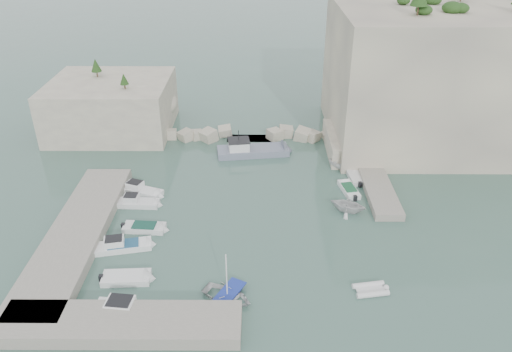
{
  "coord_description": "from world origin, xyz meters",
  "views": [
    {
      "loc": [
        0.25,
        -39.68,
        28.27
      ],
      "look_at": [
        0.0,
        6.0,
        3.0
      ],
      "focal_mm": 35.0,
      "sensor_mm": 36.0,
      "label": 1
    }
  ],
  "objects_px": {
    "motorboat_d": "(124,249)",
    "motorboat_e": "(127,280)",
    "motorboat_b": "(138,205)",
    "tender_east_a": "(347,211)",
    "motorboat_c": "(145,230)",
    "tender_east_c": "(354,177)",
    "motorboat_a": "(141,193)",
    "motorboat_f": "(133,314)",
    "tender_east_b": "(349,192)",
    "inflatable_dinghy": "(370,291)",
    "rowboat": "(227,299)",
    "tender_east_d": "(345,170)",
    "work_boat": "(253,154)"
  },
  "relations": [
    {
      "from": "tender_east_c",
      "to": "work_boat",
      "type": "xyz_separation_m",
      "value": [
        -11.91,
        6.03,
        0.0
      ]
    },
    {
      "from": "tender_east_b",
      "to": "work_boat",
      "type": "distance_m",
      "value": 14.2
    },
    {
      "from": "motorboat_e",
      "to": "motorboat_c",
      "type": "bearing_deg",
      "value": 86.69
    },
    {
      "from": "motorboat_e",
      "to": "tender_east_a",
      "type": "bearing_deg",
      "value": 25.03
    },
    {
      "from": "motorboat_a",
      "to": "motorboat_d",
      "type": "relative_size",
      "value": 0.96
    },
    {
      "from": "motorboat_c",
      "to": "rowboat",
      "type": "distance_m",
      "value": 12.93
    },
    {
      "from": "tender_east_d",
      "to": "work_boat",
      "type": "height_order",
      "value": "work_boat"
    },
    {
      "from": "motorboat_a",
      "to": "tender_east_d",
      "type": "xyz_separation_m",
      "value": [
        23.29,
        5.63,
        0.0
      ]
    },
    {
      "from": "motorboat_f",
      "to": "work_boat",
      "type": "height_order",
      "value": "work_boat"
    },
    {
      "from": "motorboat_f",
      "to": "tender_east_b",
      "type": "height_order",
      "value": "motorboat_f"
    },
    {
      "from": "motorboat_d",
      "to": "motorboat_e",
      "type": "height_order",
      "value": "motorboat_d"
    },
    {
      "from": "inflatable_dinghy",
      "to": "tender_east_c",
      "type": "relative_size",
      "value": 0.62
    },
    {
      "from": "motorboat_b",
      "to": "motorboat_a",
      "type": "bearing_deg",
      "value": 96.97
    },
    {
      "from": "motorboat_e",
      "to": "rowboat",
      "type": "xyz_separation_m",
      "value": [
        8.68,
        -2.21,
        0.0
      ]
    },
    {
      "from": "tender_east_d",
      "to": "inflatable_dinghy",
      "type": "bearing_deg",
      "value": -169.02
    },
    {
      "from": "motorboat_b",
      "to": "work_boat",
      "type": "distance_m",
      "value": 17.18
    },
    {
      "from": "motorboat_b",
      "to": "tender_east_b",
      "type": "height_order",
      "value": "motorboat_b"
    },
    {
      "from": "motorboat_b",
      "to": "rowboat",
      "type": "xyz_separation_m",
      "value": [
        10.22,
        -14.09,
        0.0
      ]
    },
    {
      "from": "inflatable_dinghy",
      "to": "motorboat_a",
      "type": "bearing_deg",
      "value": 135.15
    },
    {
      "from": "motorboat_b",
      "to": "motorboat_f",
      "type": "height_order",
      "value": "same"
    },
    {
      "from": "motorboat_c",
      "to": "tender_east_c",
      "type": "xyz_separation_m",
      "value": [
        22.34,
        10.74,
        0.0
      ]
    },
    {
      "from": "motorboat_d",
      "to": "rowboat",
      "type": "xyz_separation_m",
      "value": [
        9.98,
        -6.59,
        0.0
      ]
    },
    {
      "from": "motorboat_d",
      "to": "motorboat_e",
      "type": "relative_size",
      "value": 1.26
    },
    {
      "from": "motorboat_e",
      "to": "tender_east_a",
      "type": "distance_m",
      "value": 23.15
    },
    {
      "from": "inflatable_dinghy",
      "to": "tender_east_a",
      "type": "relative_size",
      "value": 0.81
    },
    {
      "from": "tender_east_b",
      "to": "tender_east_d",
      "type": "height_order",
      "value": "tender_east_d"
    },
    {
      "from": "motorboat_b",
      "to": "inflatable_dinghy",
      "type": "bearing_deg",
      "value": -28.28
    },
    {
      "from": "motorboat_e",
      "to": "tender_east_b",
      "type": "distance_m",
      "value": 25.88
    },
    {
      "from": "tender_east_d",
      "to": "work_boat",
      "type": "distance_m",
      "value": 11.82
    },
    {
      "from": "motorboat_e",
      "to": "rowboat",
      "type": "bearing_deg",
      "value": -17.31
    },
    {
      "from": "motorboat_d",
      "to": "rowboat",
      "type": "height_order",
      "value": "motorboat_d"
    },
    {
      "from": "motorboat_c",
      "to": "motorboat_e",
      "type": "relative_size",
      "value": 1.0
    },
    {
      "from": "motorboat_d",
      "to": "motorboat_f",
      "type": "relative_size",
      "value": 0.84
    },
    {
      "from": "motorboat_d",
      "to": "inflatable_dinghy",
      "type": "height_order",
      "value": "motorboat_d"
    },
    {
      "from": "tender_east_b",
      "to": "tender_east_a",
      "type": "bearing_deg",
      "value": 158.41
    },
    {
      "from": "inflatable_dinghy",
      "to": "tender_east_d",
      "type": "distance_m",
      "value": 21.32
    },
    {
      "from": "tender_east_d",
      "to": "motorboat_c",
      "type": "bearing_deg",
      "value": 134.42
    },
    {
      "from": "motorboat_e",
      "to": "motorboat_f",
      "type": "distance_m",
      "value": 4.13
    },
    {
      "from": "rowboat",
      "to": "tender_east_a",
      "type": "bearing_deg",
      "value": -13.84
    },
    {
      "from": "motorboat_b",
      "to": "motorboat_d",
      "type": "height_order",
      "value": "same"
    },
    {
      "from": "motorboat_c",
      "to": "motorboat_b",
      "type": "bearing_deg",
      "value": 113.85
    },
    {
      "from": "tender_east_b",
      "to": "motorboat_d",
      "type": "bearing_deg",
      "value": 104.23
    },
    {
      "from": "motorboat_a",
      "to": "motorboat_d",
      "type": "xyz_separation_m",
      "value": [
        0.44,
        -10.04,
        0.0
      ]
    },
    {
      "from": "motorboat_b",
      "to": "tender_east_a",
      "type": "bearing_deg",
      "value": -0.04
    },
    {
      "from": "motorboat_d",
      "to": "tender_east_b",
      "type": "bearing_deg",
      "value": 13.34
    },
    {
      "from": "motorboat_a",
      "to": "rowboat",
      "type": "bearing_deg",
      "value": -36.6
    },
    {
      "from": "tender_east_a",
      "to": "tender_east_b",
      "type": "bearing_deg",
      "value": 12.72
    },
    {
      "from": "motorboat_e",
      "to": "tender_east_c",
      "type": "xyz_separation_m",
      "value": [
        22.37,
        18.14,
        0.0
      ]
    },
    {
      "from": "inflatable_dinghy",
      "to": "tender_east_d",
      "type": "bearing_deg",
      "value": 77.39
    },
    {
      "from": "inflatable_dinghy",
      "to": "tender_east_a",
      "type": "xyz_separation_m",
      "value": [
        -0.01,
        12.12,
        0.0
      ]
    }
  ]
}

